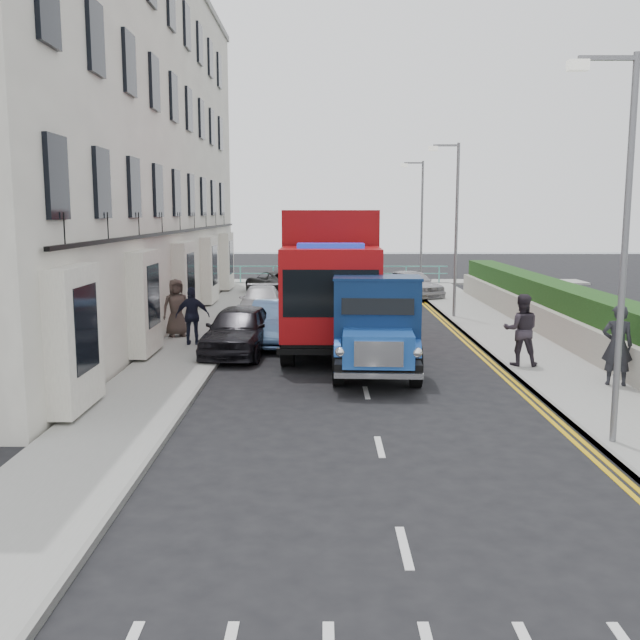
% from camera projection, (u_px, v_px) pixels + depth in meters
% --- Properties ---
extents(ground, '(120.00, 120.00, 0.00)m').
position_uv_depth(ground, '(372.00, 416.00, 15.15)').
color(ground, black).
rests_on(ground, ground).
extents(pavement_west, '(2.40, 38.00, 0.12)m').
position_uv_depth(pavement_west, '(200.00, 339.00, 24.05)').
color(pavement_west, gray).
rests_on(pavement_west, ground).
extents(pavement_east, '(2.60, 38.00, 0.12)m').
position_uv_depth(pavement_east, '(511.00, 339.00, 24.02)').
color(pavement_east, gray).
rests_on(pavement_east, ground).
extents(promenade, '(30.00, 2.50, 0.12)m').
position_uv_depth(promenade, '(339.00, 282.00, 43.81)').
color(promenade, gray).
rests_on(promenade, ground).
extents(sea_plane, '(120.00, 120.00, 0.00)m').
position_uv_depth(sea_plane, '(332.00, 254.00, 74.47)').
color(sea_plane, slate).
rests_on(sea_plane, ground).
extents(terrace_west, '(6.31, 30.20, 14.25)m').
position_uv_depth(terrace_west, '(100.00, 136.00, 26.95)').
color(terrace_west, white).
rests_on(terrace_west, ground).
extents(garden_east, '(1.45, 28.00, 1.75)m').
position_uv_depth(garden_east, '(568.00, 315.00, 23.89)').
color(garden_east, '#B2AD9E').
rests_on(garden_east, ground).
extents(seafront_railing, '(13.00, 0.08, 1.11)m').
position_uv_depth(seafront_railing, '(340.00, 275.00, 42.94)').
color(seafront_railing, '#59B2A5').
rests_on(seafront_railing, ground).
extents(lamp_near, '(1.23, 0.18, 7.00)m').
position_uv_depth(lamp_near, '(619.00, 230.00, 12.56)').
color(lamp_near, slate).
rests_on(lamp_near, ground).
extents(lamp_mid, '(1.23, 0.18, 7.00)m').
position_uv_depth(lamp_mid, '(453.00, 220.00, 28.38)').
color(lamp_mid, slate).
rests_on(lamp_mid, ground).
extents(lamp_far, '(1.23, 0.18, 7.00)m').
position_uv_depth(lamp_far, '(420.00, 218.00, 38.27)').
color(lamp_far, slate).
rests_on(lamp_far, ground).
extents(bedford_lorry, '(2.49, 5.69, 2.63)m').
position_uv_depth(bedford_lorry, '(377.00, 332.00, 18.52)').
color(bedford_lorry, black).
rests_on(bedford_lorry, ground).
extents(red_lorry, '(2.93, 8.36, 4.36)m').
position_uv_depth(red_lorry, '(330.00, 274.00, 23.07)').
color(red_lorry, black).
rests_on(red_lorry, ground).
extents(parked_car_front, '(2.21, 4.58, 1.51)m').
position_uv_depth(parked_car_front, '(239.00, 330.00, 21.68)').
color(parked_car_front, black).
rests_on(parked_car_front, ground).
extents(parked_car_mid, '(1.67, 4.33, 1.41)m').
position_uv_depth(parked_car_mid, '(276.00, 323.00, 23.44)').
color(parked_car_mid, '#608FCE').
rests_on(parked_car_mid, ground).
extents(parked_car_rear, '(1.84, 4.33, 1.25)m').
position_uv_depth(parked_car_rear, '(261.00, 302.00, 29.53)').
color(parked_car_rear, '#AFAEB3').
rests_on(parked_car_rear, ground).
extents(seafront_car_left, '(3.88, 5.18, 1.31)m').
position_uv_depth(seafront_car_left, '(275.00, 283.00, 37.06)').
color(seafront_car_left, black).
rests_on(seafront_car_left, ground).
extents(seafront_car_right, '(3.28, 4.51, 1.43)m').
position_uv_depth(seafront_car_right, '(412.00, 284.00, 36.13)').
color(seafront_car_right, '#A9A9AE').
rests_on(seafront_car_right, ground).
extents(pedestrian_east_near, '(0.82, 0.64, 1.98)m').
position_uv_depth(pedestrian_east_near, '(617.00, 345.00, 17.26)').
color(pedestrian_east_near, '#222328').
rests_on(pedestrian_east_near, pavement_east).
extents(pedestrian_east_far, '(1.07, 0.90, 1.98)m').
position_uv_depth(pedestrian_east_far, '(521.00, 330.00, 19.52)').
color(pedestrian_east_far, '#2F2831').
rests_on(pedestrian_east_far, pavement_east).
extents(pedestrian_west_near, '(1.11, 0.54, 1.84)m').
position_uv_depth(pedestrian_west_near, '(193.00, 316.00, 22.64)').
color(pedestrian_west_near, black).
rests_on(pedestrian_west_near, pavement_west).
extents(pedestrian_west_far, '(1.13, 0.97, 1.96)m').
position_uv_depth(pedestrian_west_far, '(176.00, 308.00, 24.10)').
color(pedestrian_west_far, '#42352F').
rests_on(pedestrian_west_far, pavement_west).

